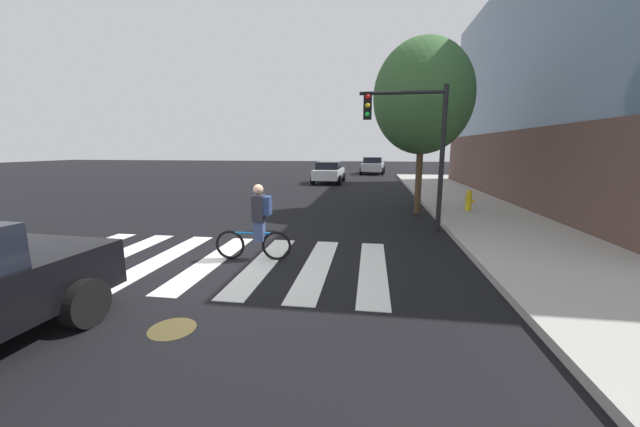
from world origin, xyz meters
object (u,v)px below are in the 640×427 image
Objects in this scene: sedan_far at (373,165)px; street_tree_near at (423,97)px; sedan_mid at (329,172)px; fire_hydrant at (469,200)px; manhole_cover at (172,329)px; traffic_light_near at (414,134)px; cyclist at (258,223)px.

sedan_far is 0.76× the size of street_tree_near.
sedan_far reaches higher than sedan_mid.
sedan_mid is 9.92m from sedan_far.
sedan_mid is at bearing 120.55° from fire_hydrant.
street_tree_near is (4.43, 9.40, 4.25)m from manhole_cover.
sedan_far is 23.76m from traffic_light_near.
manhole_cover is 0.15× the size of traffic_light_near.
traffic_light_near is 3.32m from street_tree_near.
sedan_far is at bearing 94.44° from street_tree_near.
fire_hydrant is (6.63, -11.23, -0.24)m from sedan_mid.
cyclist is 8.31m from street_tree_near.
cyclist is 0.41× the size of traffic_light_near.
manhole_cover is 0.13× the size of sedan_far.
fire_hydrant is 0.12× the size of street_tree_near.
sedan_mid is 0.70× the size of street_tree_near.
cyclist is at bearing -95.49° from sedan_far.
street_tree_near is at bearing -178.10° from fire_hydrant.
traffic_light_near reaches higher than fire_hydrant.
street_tree_near is (0.59, 2.95, 1.40)m from traffic_light_near.
fire_hydrant reaches higher than manhole_cover.
cyclist reaches higher than fire_hydrant.
sedan_mid is at bearing -108.50° from sedan_far.
sedan_far is at bearing 84.64° from manhole_cover.
sedan_far reaches higher than manhole_cover.
sedan_far is at bearing 84.51° from cyclist.
manhole_cover is at bearing -120.75° from traffic_light_near.
traffic_light_near reaches higher than sedan_mid.
traffic_light_near is 4.54m from fire_hydrant.
fire_hydrant is 4.17m from street_tree_near.
street_tree_near reaches higher than fire_hydrant.
fire_hydrant is at bearing 56.33° from manhole_cover.
sedan_mid is at bearing 112.84° from street_tree_near.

